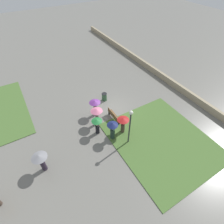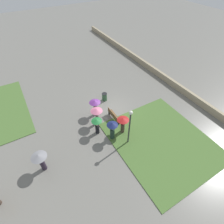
{
  "view_description": "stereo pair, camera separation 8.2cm",
  "coord_description": "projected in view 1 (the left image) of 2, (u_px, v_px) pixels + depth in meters",
  "views": [
    {
      "loc": [
        -11.6,
        6.79,
        12.53
      ],
      "look_at": [
        -1.1,
        0.57,
        0.8
      ],
      "focal_mm": 28.0,
      "sensor_mm": 36.0,
      "label": 1
    },
    {
      "loc": [
        -11.65,
        6.72,
        12.53
      ],
      "look_at": [
        -1.1,
        0.57,
        0.8
      ],
      "focal_mm": 28.0,
      "sensor_mm": 36.0,
      "label": 2
    }
  ],
  "objects": [
    {
      "name": "crowd_person_red",
      "position": [
        123.0,
        123.0,
        15.33
      ],
      "size": [
        1.06,
        1.06,
        1.79
      ],
      "rotation": [
        0.0,
        0.0,
        1.09
      ],
      "color": "#47382D",
      "rests_on": "ground_plane"
    },
    {
      "name": "lamp_post",
      "position": [
        130.0,
        123.0,
        13.64
      ],
      "size": [
        0.32,
        0.32,
        3.74
      ],
      "color": "#2D2D30",
      "rests_on": "ground_plane"
    },
    {
      "name": "crowd_person_navy",
      "position": [
        113.0,
        128.0,
        14.77
      ],
      "size": [
        0.95,
        0.95,
        1.99
      ],
      "rotation": [
        0.0,
        0.0,
        3.56
      ],
      "color": "#1E3328",
      "rests_on": "ground_plane"
    },
    {
      "name": "crowd_person_pink",
      "position": [
        97.0,
        113.0,
        15.92
      ],
      "size": [
        1.11,
        1.11,
        1.89
      ],
      "rotation": [
        0.0,
        0.0,
        3.86
      ],
      "color": "slate",
      "rests_on": "ground_plane"
    },
    {
      "name": "ground_plane",
      "position": [
        111.0,
        109.0,
        18.37
      ],
      "size": [
        90.0,
        90.0,
        0.0
      ],
      "primitive_type": "plane",
      "color": "slate"
    },
    {
      "name": "crowd_person_green",
      "position": [
        97.0,
        124.0,
        15.31
      ],
      "size": [
        0.95,
        0.95,
        1.75
      ],
      "rotation": [
        0.0,
        0.0,
        4.68
      ],
      "color": "black",
      "rests_on": "ground_plane"
    },
    {
      "name": "park_bench",
      "position": [
        114.0,
        116.0,
        17.03
      ],
      "size": [
        1.91,
        0.47,
        0.9
      ],
      "rotation": [
        0.0,
        0.0,
        -0.02
      ],
      "color": "brown",
      "rests_on": "ground_plane"
    },
    {
      "name": "lawn_patch_near",
      "position": [
        161.0,
        140.0,
        15.44
      ],
      "size": [
        8.98,
        7.85,
        0.06
      ],
      "color": "#4C7033",
      "rests_on": "ground_plane"
    },
    {
      "name": "lone_walker_mid_plaza",
      "position": [
        41.0,
        160.0,
        12.6
      ],
      "size": [
        1.14,
        1.14,
        1.84
      ],
      "rotation": [
        0.0,
        0.0,
        2.07
      ],
      "color": "#2D2333",
      "rests_on": "ground_plane"
    },
    {
      "name": "trash_bin",
      "position": [
        104.0,
        97.0,
        19.17
      ],
      "size": [
        0.57,
        0.57,
        0.9
      ],
      "color": "#335638",
      "rests_on": "ground_plane"
    },
    {
      "name": "crowd_person_purple",
      "position": [
        95.0,
        105.0,
        16.92
      ],
      "size": [
        1.1,
        1.1,
        1.82
      ],
      "rotation": [
        0.0,
        0.0,
        0.48
      ],
      "color": "#1E3328",
      "rests_on": "ground_plane"
    },
    {
      "name": "parapet_wall",
      "position": [
        172.0,
        83.0,
        21.27
      ],
      "size": [
        45.0,
        0.35,
        0.76
      ],
      "color": "tan",
      "rests_on": "ground_plane"
    }
  ]
}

